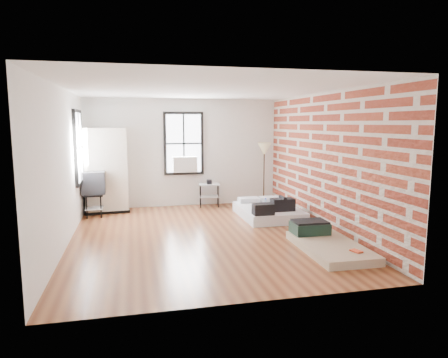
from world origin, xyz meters
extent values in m
plane|color=#612F19|center=(0.00, 0.00, 0.00)|extent=(6.00, 6.00, 0.00)
cube|color=silver|center=(0.00, 3.00, 1.40)|extent=(5.00, 0.01, 2.80)
cube|color=silver|center=(0.00, -3.00, 1.40)|extent=(5.00, 0.01, 2.80)
cube|color=silver|center=(-2.50, 0.00, 1.40)|extent=(0.01, 6.00, 2.80)
cube|color=maroon|center=(2.50, 0.00, 1.40)|extent=(0.02, 6.00, 2.80)
cube|color=white|center=(0.00, 0.00, 2.80)|extent=(5.00, 6.00, 0.01)
cube|color=white|center=(0.00, 2.95, 1.65)|extent=(0.90, 0.02, 1.50)
cube|color=black|center=(-0.48, 2.97, 1.65)|extent=(0.07, 0.08, 1.64)
cube|color=black|center=(0.48, 2.97, 1.65)|extent=(0.07, 0.08, 1.64)
cube|color=black|center=(0.00, 2.97, 2.44)|extent=(0.90, 0.08, 0.07)
cube|color=black|center=(0.00, 2.97, 0.86)|extent=(0.90, 0.08, 0.07)
cube|color=black|center=(0.00, 2.94, 1.65)|extent=(0.04, 0.02, 1.50)
cube|color=black|center=(0.00, 2.94, 1.65)|extent=(0.90, 0.02, 0.04)
cube|color=silver|center=(0.00, 2.83, 1.12)|extent=(0.62, 0.30, 0.40)
cube|color=white|center=(-2.45, 1.80, 1.65)|extent=(0.02, 0.90, 1.50)
cube|color=black|center=(-2.47, 1.32, 1.65)|extent=(0.08, 0.07, 1.64)
cube|color=black|center=(-2.47, 2.29, 1.65)|extent=(0.08, 0.07, 1.64)
cube|color=black|center=(-2.47, 1.80, 2.44)|extent=(0.08, 0.90, 0.07)
cube|color=black|center=(-2.47, 1.80, 0.86)|extent=(0.08, 0.90, 0.07)
cube|color=black|center=(-2.44, 1.80, 1.65)|extent=(0.02, 0.04, 1.50)
cube|color=black|center=(-2.44, 1.80, 1.65)|extent=(0.02, 0.90, 0.04)
cube|color=white|center=(1.75, 1.23, 0.11)|extent=(1.29, 1.75, 0.23)
cube|color=white|center=(1.47, 1.91, 0.28)|extent=(0.51, 0.32, 0.11)
cube|color=white|center=(2.02, 1.92, 0.28)|extent=(0.51, 0.32, 0.11)
cube|color=black|center=(1.94, 0.81, 0.37)|extent=(0.51, 0.30, 0.28)
cylinder|color=black|center=(1.94, 0.81, 0.52)|extent=(0.07, 0.32, 0.07)
cube|color=black|center=(1.39, 0.54, 0.35)|extent=(0.44, 0.28, 0.24)
cylinder|color=#C2DFFA|center=(1.66, 1.18, 0.33)|extent=(0.06, 0.06, 0.20)
cylinder|color=#1B36C3|center=(1.66, 1.18, 0.45)|extent=(0.03, 0.03, 0.03)
cube|color=tan|center=(1.95, -1.41, 0.07)|extent=(0.97, 1.79, 0.14)
cube|color=black|center=(1.87, -0.75, 0.24)|extent=(0.66, 0.48, 0.21)
cube|color=black|center=(1.87, -0.75, 0.36)|extent=(0.63, 0.44, 0.04)
cube|color=#CC4120|center=(2.13, -1.93, 0.15)|extent=(0.17, 0.21, 0.02)
cube|color=black|center=(-1.96, 2.65, 0.03)|extent=(1.10, 0.69, 0.06)
cube|color=white|center=(-1.96, 2.65, 1.06)|extent=(1.05, 0.65, 2.00)
cylinder|color=black|center=(0.37, 2.57, 0.29)|extent=(0.02, 0.02, 0.59)
cylinder|color=black|center=(0.84, 2.51, 0.29)|extent=(0.02, 0.02, 0.59)
cylinder|color=black|center=(0.42, 2.93, 0.29)|extent=(0.02, 0.02, 0.59)
cylinder|color=black|center=(0.88, 2.87, 0.29)|extent=(0.02, 0.02, 0.59)
cube|color=silver|center=(0.63, 2.72, 0.59)|extent=(0.58, 0.49, 0.02)
cube|color=silver|center=(0.63, 2.72, 0.27)|extent=(0.56, 0.47, 0.02)
cube|color=black|center=(0.63, 2.72, 0.65)|extent=(0.15, 0.21, 0.11)
cylinder|color=#312010|center=(2.11, 2.65, 0.01)|extent=(0.24, 0.24, 0.03)
cylinder|color=#312010|center=(2.11, 2.65, 0.74)|extent=(0.03, 0.03, 1.43)
cone|color=tan|center=(2.11, 2.65, 1.50)|extent=(0.35, 0.35, 0.32)
cylinder|color=black|center=(-2.37, 1.98, 0.26)|extent=(0.03, 0.03, 0.52)
cylinder|color=black|center=(-2.06, 1.98, 0.26)|extent=(0.03, 0.03, 0.52)
cylinder|color=black|center=(-2.38, 2.60, 0.26)|extent=(0.03, 0.03, 0.52)
cylinder|color=black|center=(-2.07, 2.61, 0.26)|extent=(0.03, 0.03, 0.52)
cube|color=black|center=(-2.22, 2.29, 0.52)|extent=(0.43, 0.76, 0.03)
cube|color=silver|center=(-2.22, 2.29, 0.21)|extent=(0.41, 0.73, 0.02)
cube|color=black|center=(-2.22, 2.29, 0.80)|extent=(0.53, 0.61, 0.52)
cube|color=black|center=(-1.96, 2.30, 0.80)|extent=(0.03, 0.50, 0.42)
camera|label=1|loc=(-1.31, -7.44, 2.18)|focal=32.00mm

